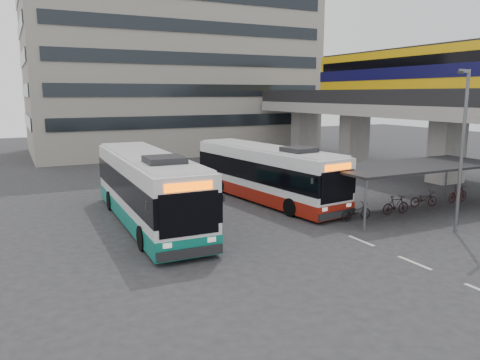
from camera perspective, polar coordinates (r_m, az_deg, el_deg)
name	(u,v)px	position (r m, az deg, el deg)	size (l,w,h in m)	color
ground	(314,249)	(19.65, 8.96, -8.34)	(120.00, 120.00, 0.00)	#28282B
viaduct	(410,94)	(38.68, 20.05, 9.77)	(8.00, 32.00, 9.68)	gray
bike_shelter	(412,181)	(26.88, 20.18, -0.14)	(10.00, 4.00, 2.54)	#595B60
office_block	(171,36)	(54.18, -8.39, 16.96)	(30.00, 15.00, 25.00)	gray
road_markings	(415,263)	(19.10, 20.50, -9.43)	(0.15, 7.60, 0.01)	beige
bus_main	(266,174)	(27.77, 3.23, 0.76)	(3.98, 11.96, 3.47)	white
bus_teal	(148,189)	(23.26, -11.16, -1.08)	(2.99, 12.53, 3.68)	white
pedestrian	(196,223)	(19.74, -5.40, -5.28)	(0.69, 0.45, 1.89)	black
lamp_post	(462,142)	(23.02, 25.45, 4.20)	(1.24, 0.58, 7.33)	#595B60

